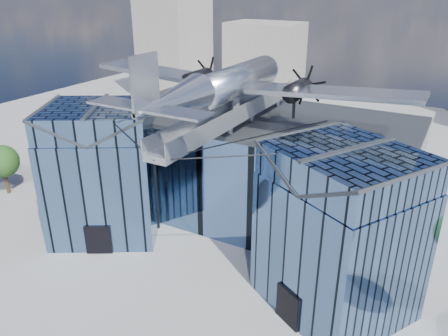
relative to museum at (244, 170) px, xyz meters
The scene contains 4 objects.
ground_plane 8.03m from the museum, 90.00° to the right, with size 120.00×120.00×0.00m, color gray.
museum is the anchor object (origin of this frame).
bg_towers 44.92m from the museum, 88.14° to the left, with size 77.00×24.50×26.00m.
tree_side_w 26.30m from the museum, 165.52° to the right, with size 3.88×3.88×5.47m.
Camera 1 is at (15.91, -26.78, 21.31)m, focal length 35.00 mm.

